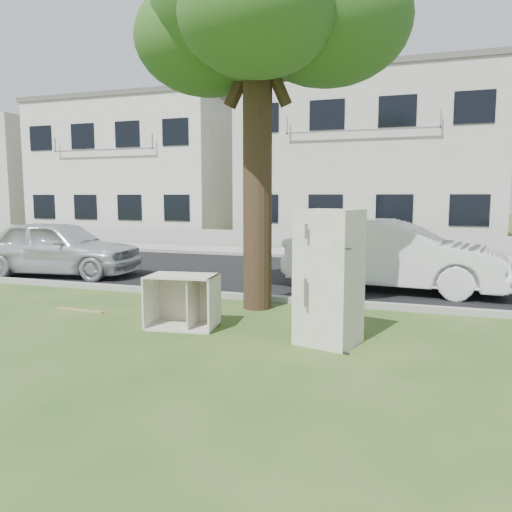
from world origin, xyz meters
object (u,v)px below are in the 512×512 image
(fridge, at_px, (329,277))
(cabinet, at_px, (182,301))
(car_center, at_px, (393,255))
(car_left, at_px, (58,248))

(fridge, relative_size, cabinet, 1.75)
(fridge, xyz_separation_m, cabinet, (-2.40, 0.10, -0.54))
(cabinet, distance_m, car_center, 5.39)
(fridge, xyz_separation_m, car_left, (-8.03, 3.85, -0.21))
(fridge, bearing_deg, car_left, 169.93)
(cabinet, relative_size, car_left, 0.25)
(car_left, bearing_deg, cabinet, -130.67)
(car_center, xyz_separation_m, car_left, (-8.64, -0.71, -0.04))
(fridge, relative_size, car_left, 0.44)
(fridge, bearing_deg, car_center, 97.89)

